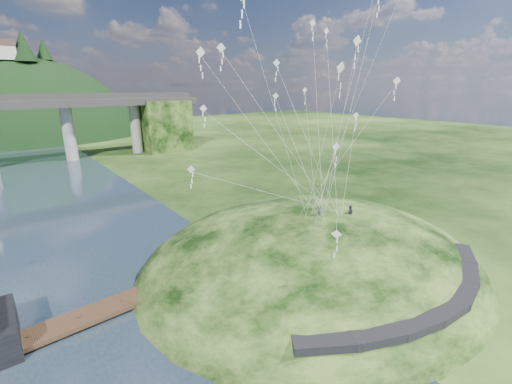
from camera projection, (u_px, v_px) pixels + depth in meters
ground at (262, 299)px, 28.24m from camera, size 320.00×320.00×0.00m
grass_hill at (311, 273)px, 34.87m from camera, size 36.00×32.00×13.00m
footpath at (428, 300)px, 24.62m from camera, size 22.29×5.84×0.83m
wooden_dock at (122, 302)px, 27.01m from camera, size 14.73×3.00×1.05m
kite_flyers at (339, 206)px, 32.89m from camera, size 3.84×2.08×1.98m
kite_swarm at (302, 72)px, 30.34m from camera, size 19.89×18.14×21.69m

